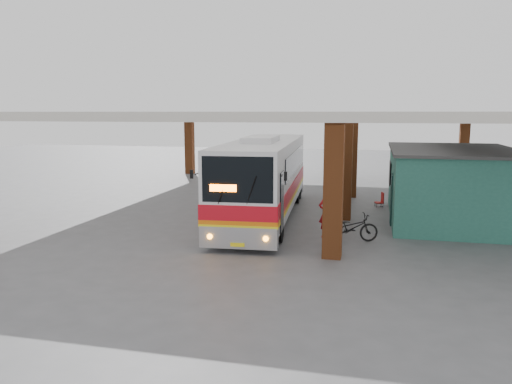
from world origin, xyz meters
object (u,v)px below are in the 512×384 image
object	(u,v)px
red_chair	(381,200)
motorcycle	(351,228)
coach_bus	(264,177)
pedestrian	(328,213)

from	to	relation	value
red_chair	motorcycle	bearing A→B (deg)	-114.55
coach_bus	red_chair	size ratio (longest dim) A/B	17.50
coach_bus	red_chair	bearing A→B (deg)	31.66
coach_bus	motorcycle	bearing A→B (deg)	-45.91
motorcycle	pedestrian	size ratio (longest dim) A/B	1.07
motorcycle	red_chair	world-z (taller)	motorcycle
coach_bus	motorcycle	distance (m)	5.49
motorcycle	pedestrian	bearing A→B (deg)	44.76
motorcycle	red_chair	distance (m)	7.32
pedestrian	coach_bus	bearing A→B (deg)	-58.00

